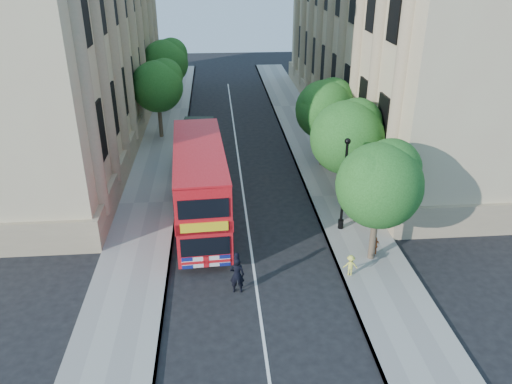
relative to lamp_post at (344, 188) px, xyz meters
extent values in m
plane|color=black|center=(-5.00, -6.00, -2.51)|extent=(120.00, 120.00, 0.00)
cube|color=gray|center=(0.75, 4.00, -2.45)|extent=(3.50, 80.00, 0.12)
cube|color=gray|center=(-10.75, 4.00, -2.45)|extent=(3.50, 80.00, 0.12)
cube|color=tan|center=(8.80, 18.00, 6.49)|extent=(12.00, 38.00, 18.00)
cube|color=tan|center=(-18.80, 18.00, 6.49)|extent=(12.00, 38.00, 18.00)
cylinder|color=#473828|center=(0.80, -3.00, -1.08)|extent=(0.32, 0.32, 2.86)
sphere|color=#1E4D19|center=(0.80, -3.00, 1.52)|extent=(4.00, 4.00, 4.00)
sphere|color=#1E4D19|center=(1.40, -2.60, 2.17)|extent=(2.80, 2.80, 2.80)
sphere|color=#1E4D19|center=(0.30, -3.30, 2.04)|extent=(2.60, 2.60, 2.60)
cylinder|color=#473828|center=(0.80, 3.00, -1.01)|extent=(0.32, 0.32, 2.99)
sphere|color=#1E4D19|center=(0.80, 3.00, 1.71)|extent=(4.20, 4.20, 4.20)
sphere|color=#1E4D19|center=(1.40, 3.40, 2.39)|extent=(2.94, 2.94, 2.94)
sphere|color=#1E4D19|center=(0.30, 2.70, 2.25)|extent=(2.73, 2.73, 2.73)
cylinder|color=#473828|center=(0.80, 9.00, -1.06)|extent=(0.32, 0.32, 2.90)
sphere|color=#1E4D19|center=(0.80, 9.00, 1.58)|extent=(4.00, 4.00, 4.00)
sphere|color=#1E4D19|center=(1.40, 9.40, 2.24)|extent=(2.80, 2.80, 2.80)
sphere|color=#1E4D19|center=(0.30, 8.70, 2.11)|extent=(2.60, 2.60, 2.60)
cylinder|color=#473828|center=(-11.00, 16.00, -1.01)|extent=(0.32, 0.32, 2.99)
sphere|color=#1E4D19|center=(-11.00, 16.00, 1.71)|extent=(4.00, 4.00, 4.00)
sphere|color=#1E4D19|center=(-10.40, 16.40, 2.39)|extent=(2.80, 2.80, 2.80)
sphere|color=#1E4D19|center=(-11.50, 15.70, 2.25)|extent=(2.60, 2.60, 2.60)
cylinder|color=#473828|center=(-11.00, 24.00, -0.93)|extent=(0.32, 0.32, 3.17)
sphere|color=#1E4D19|center=(-11.00, 24.00, 1.95)|extent=(4.20, 4.20, 4.20)
sphere|color=#1E4D19|center=(-10.40, 24.40, 2.67)|extent=(2.94, 2.94, 2.94)
sphere|color=#1E4D19|center=(-11.50, 23.70, 2.53)|extent=(2.73, 2.73, 2.73)
cylinder|color=black|center=(0.00, 0.00, -2.14)|extent=(0.30, 0.30, 0.50)
cylinder|color=black|center=(0.00, 0.00, 0.11)|extent=(0.14, 0.14, 5.00)
sphere|color=black|center=(0.00, 0.00, 2.61)|extent=(0.32, 0.32, 0.32)
cube|color=red|center=(-7.50, 1.18, -0.03)|extent=(3.09, 9.83, 4.04)
cube|color=black|center=(-7.50, 1.18, -0.93)|extent=(3.11, 9.22, 0.92)
cube|color=black|center=(-7.50, 1.18, 1.01)|extent=(3.11, 9.22, 0.92)
cube|color=yellow|center=(-7.23, -3.66, 0.09)|extent=(2.15, 0.20, 0.46)
cylinder|color=black|center=(-8.47, -2.30, -2.00)|extent=(0.34, 1.04, 1.02)
cylinder|color=black|center=(-6.16, -2.17, -2.00)|extent=(0.34, 1.04, 1.02)
cylinder|color=black|center=(-8.83, 4.33, -2.00)|extent=(0.34, 1.04, 1.02)
cylinder|color=black|center=(-6.53, 4.46, -2.00)|extent=(0.34, 1.04, 1.02)
cube|color=black|center=(-8.02, 8.16, -1.11)|extent=(2.21, 2.01, 2.18)
cube|color=black|center=(-8.08, 7.27, -0.85)|extent=(1.88, 0.23, 0.73)
cube|color=black|center=(-7.86, 10.44, -0.90)|extent=(2.31, 3.47, 2.60)
cube|color=black|center=(-7.90, 9.82, -2.15)|extent=(2.21, 5.11, 0.26)
cylinder|color=black|center=(-8.96, 8.12, -2.09)|extent=(0.29, 0.85, 0.83)
cylinder|color=black|center=(-7.09, 7.99, -2.09)|extent=(0.29, 0.85, 0.83)
cylinder|color=black|center=(-8.72, 11.54, -2.09)|extent=(0.29, 0.85, 0.83)
cylinder|color=black|center=(-6.85, 11.41, -2.09)|extent=(0.29, 0.85, 0.83)
imported|color=black|center=(-5.87, -5.00, -1.63)|extent=(0.67, 0.47, 1.76)
imported|color=beige|center=(1.23, 2.20, -1.53)|extent=(1.06, 1.05, 1.72)
imported|color=#C95A23|center=(1.06, -2.72, -1.90)|extent=(0.61, 0.53, 0.99)
imported|color=#E2E04D|center=(-0.60, -4.32, -1.88)|extent=(0.71, 0.47, 1.03)
camera|label=1|loc=(-6.55, -23.13, 11.13)|focal=35.00mm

